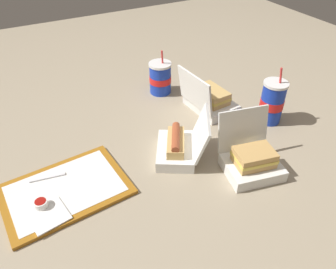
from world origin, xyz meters
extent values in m
plane|color=gray|center=(0.00, 0.00, 0.00)|extent=(3.20, 3.20, 0.00)
cube|color=#A56619|center=(-0.38, -0.02, 0.01)|extent=(0.39, 0.29, 0.01)
cube|color=white|center=(-0.38, -0.02, 0.01)|extent=(0.34, 0.25, 0.00)
cylinder|color=white|center=(-0.46, -0.06, 0.03)|extent=(0.04, 0.04, 0.02)
cylinder|color=#9E140F|center=(-0.46, -0.06, 0.04)|extent=(0.03, 0.03, 0.01)
cube|color=white|center=(-0.45, -0.10, 0.02)|extent=(0.12, 0.12, 0.00)
cube|color=white|center=(-0.42, 0.05, 0.02)|extent=(0.11, 0.03, 0.00)
cube|color=white|center=(0.18, -0.22, 0.02)|extent=(0.20, 0.18, 0.04)
cube|color=white|center=(0.20, -0.13, 0.11)|extent=(0.18, 0.07, 0.14)
cube|color=tan|center=(0.18, -0.22, 0.05)|extent=(0.14, 0.11, 0.02)
cube|color=#E5C651|center=(0.18, -0.22, 0.07)|extent=(0.14, 0.11, 0.01)
cube|color=tan|center=(0.18, -0.22, 0.08)|extent=(0.14, 0.11, 0.02)
cube|color=white|center=(0.28, 0.16, 0.02)|extent=(0.16, 0.21, 0.04)
cube|color=white|center=(0.19, 0.16, 0.11)|extent=(0.05, 0.21, 0.15)
cube|color=tan|center=(0.28, 0.16, 0.05)|extent=(0.10, 0.15, 0.02)
cube|color=#E5C651|center=(0.28, 0.16, 0.07)|extent=(0.10, 0.15, 0.01)
cube|color=tan|center=(0.28, 0.16, 0.08)|extent=(0.10, 0.15, 0.02)
cube|color=white|center=(0.00, -0.03, 0.02)|extent=(0.20, 0.23, 0.04)
cube|color=white|center=(0.07, -0.07, 0.10)|extent=(0.13, 0.18, 0.12)
cube|color=tan|center=(0.00, -0.03, 0.06)|extent=(0.12, 0.15, 0.03)
cylinder|color=#9E4728|center=(0.00, -0.03, 0.08)|extent=(0.09, 0.13, 0.03)
cylinder|color=yellow|center=(0.00, -0.03, 0.09)|extent=(0.07, 0.11, 0.01)
cylinder|color=#1938B7|center=(0.15, 0.39, 0.07)|extent=(0.09, 0.09, 0.13)
cylinder|color=red|center=(0.15, 0.39, 0.07)|extent=(0.10, 0.10, 0.03)
cylinder|color=white|center=(0.15, 0.39, 0.14)|extent=(0.10, 0.10, 0.01)
cylinder|color=red|center=(0.16, 0.38, 0.17)|extent=(0.02, 0.02, 0.06)
cylinder|color=#1938B7|center=(0.43, -0.02, 0.08)|extent=(0.09, 0.09, 0.16)
cylinder|color=red|center=(0.43, -0.02, 0.08)|extent=(0.09, 0.09, 0.04)
cylinder|color=white|center=(0.43, -0.02, 0.17)|extent=(0.09, 0.09, 0.01)
cylinder|color=red|center=(0.44, -0.03, 0.20)|extent=(0.01, 0.01, 0.06)
camera|label=1|loc=(-0.43, -0.78, 0.76)|focal=35.00mm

